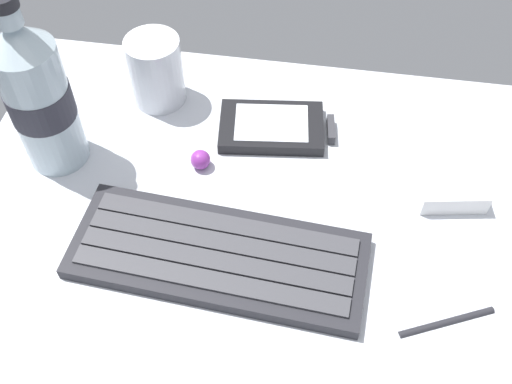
# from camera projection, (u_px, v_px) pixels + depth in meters

# --- Properties ---
(ground_plane) EXTENTS (0.64, 0.48, 0.03)m
(ground_plane) POSITION_uv_depth(u_px,v_px,m) (256.00, 217.00, 0.65)
(ground_plane) COLOR silver
(keyboard) EXTENTS (0.30, 0.13, 0.02)m
(keyboard) POSITION_uv_depth(u_px,v_px,m) (218.00, 255.00, 0.60)
(keyboard) COLOR #232328
(keyboard) RESTS_ON ground_plane
(handheld_device) EXTENTS (0.13, 0.09, 0.02)m
(handheld_device) POSITION_uv_depth(u_px,v_px,m) (277.00, 128.00, 0.71)
(handheld_device) COLOR black
(handheld_device) RESTS_ON ground_plane
(juice_cup) EXTENTS (0.06, 0.06, 0.09)m
(juice_cup) POSITION_uv_depth(u_px,v_px,m) (156.00, 73.00, 0.72)
(juice_cup) COLOR silver
(juice_cup) RESTS_ON ground_plane
(water_bottle) EXTENTS (0.07, 0.07, 0.21)m
(water_bottle) POSITION_uv_depth(u_px,v_px,m) (38.00, 96.00, 0.62)
(water_bottle) COLOR silver
(water_bottle) RESTS_ON ground_plane
(charger_block) EXTENTS (0.08, 0.07, 0.02)m
(charger_block) POSITION_uv_depth(u_px,v_px,m) (450.00, 187.00, 0.64)
(charger_block) COLOR white
(charger_block) RESTS_ON ground_plane
(trackball_mouse) EXTENTS (0.02, 0.02, 0.02)m
(trackball_mouse) POSITION_uv_depth(u_px,v_px,m) (200.00, 160.00, 0.67)
(trackball_mouse) COLOR purple
(trackball_mouse) RESTS_ON ground_plane
(stylus_pen) EXTENTS (0.09, 0.05, 0.01)m
(stylus_pen) POSITION_uv_depth(u_px,v_px,m) (447.00, 321.00, 0.56)
(stylus_pen) COLOR #26262B
(stylus_pen) RESTS_ON ground_plane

